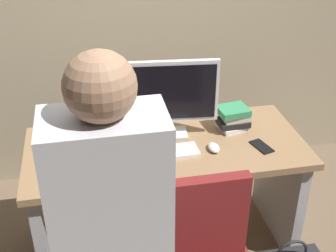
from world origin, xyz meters
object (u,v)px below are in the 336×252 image
Objects in this scene: desk at (166,177)px; keyboard at (159,154)px; monitor at (170,95)px; mouse at (214,148)px; cup_near_keyboard at (91,160)px; book_stack at (233,118)px; cell_phone at (262,146)px.

keyboard is (-0.06, -0.09, 0.23)m from desk.
monitor reaches higher than mouse.
desk is at bearing 157.22° from mouse.
book_stack is at bearing 17.10° from cup_near_keyboard.
monitor reaches higher than desk.
book_stack reaches higher than keyboard.
monitor is 2.80× the size of book_stack.
mouse is (0.24, -0.10, 0.23)m from desk.
desk is 0.52m from cup_near_keyboard.
cell_phone is (0.09, -0.23, -0.06)m from book_stack.
desk is at bearing -165.34° from book_stack.
mouse is 0.52× the size of book_stack.
monitor is 0.33m from keyboard.
keyboard is 0.30m from mouse.
cup_near_keyboard reaches higher than desk.
monitor is 5.33× the size of cup_near_keyboard.
desk is 2.87× the size of monitor.
book_stack is 1.34× the size of cell_phone.
mouse is at bearing -129.69° from book_stack.
keyboard is (-0.10, -0.19, -0.25)m from monitor.
monitor reaches higher than cup_near_keyboard.
desk is 3.61× the size of keyboard.
mouse is (0.20, -0.20, -0.24)m from monitor.
book_stack reaches higher than cup_near_keyboard.
book_stack is (0.48, 0.20, 0.06)m from keyboard.
keyboard is at bearing 8.71° from cup_near_keyboard.
book_stack is (0.18, 0.21, 0.05)m from mouse.
keyboard reaches higher than cell_phone.
desk is 0.49m from monitor.
cup_near_keyboard reaches higher than mouse.
desk is 0.52m from book_stack.
cup_near_keyboard is 0.93m from cell_phone.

